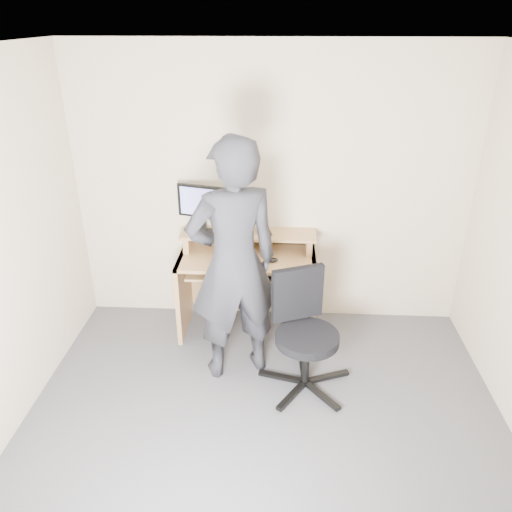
# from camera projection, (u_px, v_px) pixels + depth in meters

# --- Properties ---
(ground) EXTENTS (3.50, 3.50, 0.00)m
(ground) POSITION_uv_depth(u_px,v_px,m) (262.00, 450.00, 3.37)
(ground) COLOR #5A5A5F
(ground) RESTS_ON ground
(back_wall) EXTENTS (3.50, 0.02, 2.50)m
(back_wall) POSITION_uv_depth(u_px,v_px,m) (272.00, 191.00, 4.39)
(back_wall) COLOR beige
(back_wall) RESTS_ON ground
(ceiling) EXTENTS (3.50, 3.50, 0.02)m
(ceiling) POSITION_uv_depth(u_px,v_px,m) (265.00, 52.00, 2.28)
(ceiling) COLOR white
(ceiling) RESTS_ON back_wall
(desk) EXTENTS (1.20, 0.60, 0.91)m
(desk) POSITION_uv_depth(u_px,v_px,m) (248.00, 273.00, 4.51)
(desk) COLOR #AF7F55
(desk) RESTS_ON ground
(monitor) EXTENTS (0.45, 0.15, 0.43)m
(monitor) POSITION_uv_depth(u_px,v_px,m) (202.00, 205.00, 4.32)
(monitor) COLOR black
(monitor) RESTS_ON desk
(external_drive) EXTENTS (0.11, 0.15, 0.20)m
(external_drive) POSITION_uv_depth(u_px,v_px,m) (244.00, 221.00, 4.41)
(external_drive) COLOR black
(external_drive) RESTS_ON desk
(travel_mug) EXTENTS (0.09, 0.09, 0.20)m
(travel_mug) POSITION_uv_depth(u_px,v_px,m) (253.00, 223.00, 4.37)
(travel_mug) COLOR #AEAFB3
(travel_mug) RESTS_ON desk
(smartphone) EXTENTS (0.09, 0.14, 0.01)m
(smartphone) POSITION_uv_depth(u_px,v_px,m) (267.00, 233.00, 4.41)
(smartphone) COLOR black
(smartphone) RESTS_ON desk
(charger) EXTENTS (0.05, 0.05, 0.03)m
(charger) POSITION_uv_depth(u_px,v_px,m) (227.00, 235.00, 4.33)
(charger) COLOR black
(charger) RESTS_ON desk
(headphones) EXTENTS (0.16, 0.16, 0.06)m
(headphones) POSITION_uv_depth(u_px,v_px,m) (238.00, 229.00, 4.47)
(headphones) COLOR silver
(headphones) RESTS_ON desk
(keyboard) EXTENTS (0.49, 0.31, 0.03)m
(keyboard) POSITION_uv_depth(u_px,v_px,m) (248.00, 270.00, 4.31)
(keyboard) COLOR black
(keyboard) RESTS_ON desk
(mouse) EXTENTS (0.10, 0.07, 0.04)m
(mouse) POSITION_uv_depth(u_px,v_px,m) (272.00, 260.00, 4.25)
(mouse) COLOR black
(mouse) RESTS_ON desk
(office_chair) EXTENTS (0.74, 0.71, 0.92)m
(office_chair) POSITION_uv_depth(u_px,v_px,m) (304.00, 328.00, 3.80)
(office_chair) COLOR black
(office_chair) RESTS_ON ground
(person) EXTENTS (0.83, 0.70, 1.95)m
(person) POSITION_uv_depth(u_px,v_px,m) (233.00, 263.00, 3.73)
(person) COLOR black
(person) RESTS_ON ground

